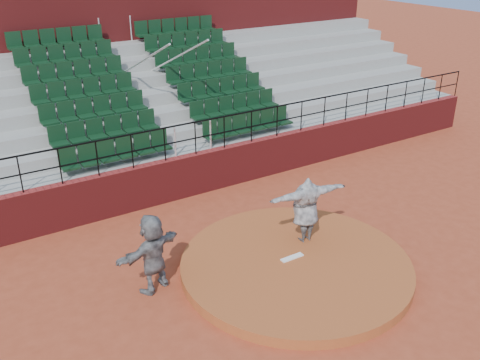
{
  "coord_description": "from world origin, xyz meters",
  "views": [
    {
      "loc": [
        -6.85,
        -8.38,
        7.32
      ],
      "look_at": [
        0.0,
        2.5,
        1.4
      ],
      "focal_mm": 40.0,
      "sensor_mm": 36.0,
      "label": 1
    }
  ],
  "objects": [
    {
      "name": "pitcher",
      "position": [
        0.78,
        0.67,
        1.12
      ],
      "size": [
        2.18,
        0.83,
        1.73
      ],
      "primitive_type": "imported",
      "rotation": [
        0.0,
        0.0,
        3.02
      ],
      "color": "black",
      "rests_on": "pitchers_mound"
    },
    {
      "name": "ground",
      "position": [
        0.0,
        0.0,
        0.0
      ],
      "size": [
        90.0,
        90.0,
        0.0
      ],
      "primitive_type": "plane",
      "color": "#9D3D23",
      "rests_on": "ground"
    },
    {
      "name": "pitching_rubber",
      "position": [
        0.0,
        0.15,
        0.27
      ],
      "size": [
        0.6,
        0.15,
        0.03
      ],
      "primitive_type": "cube",
      "color": "white",
      "rests_on": "pitchers_mound"
    },
    {
      "name": "boundary_wall",
      "position": [
        0.0,
        5.0,
        0.65
      ],
      "size": [
        24.0,
        0.3,
        1.3
      ],
      "primitive_type": "cube",
      "color": "maroon",
      "rests_on": "ground"
    },
    {
      "name": "pitchers_mound",
      "position": [
        0.0,
        0.0,
        0.12
      ],
      "size": [
        5.5,
        5.5,
        0.25
      ],
      "primitive_type": "cylinder",
      "color": "#A54E25",
      "rests_on": "ground"
    },
    {
      "name": "press_box_facade",
      "position": [
        0.0,
        12.6,
        3.55
      ],
      "size": [
        24.0,
        3.0,
        7.1
      ],
      "primitive_type": "cube",
      "color": "maroon",
      "rests_on": "ground"
    },
    {
      "name": "fielder",
      "position": [
        -3.14,
        1.12,
        0.93
      ],
      "size": [
        1.82,
        1.08,
        1.87
      ],
      "primitive_type": "imported",
      "rotation": [
        0.0,
        0.0,
        3.47
      ],
      "color": "black",
      "rests_on": "ground"
    },
    {
      "name": "seating_deck",
      "position": [
        0.0,
        8.65,
        1.44
      ],
      "size": [
        24.0,
        5.97,
        4.63
      ],
      "color": "gray",
      "rests_on": "ground"
    },
    {
      "name": "wall_railing",
      "position": [
        0.0,
        5.0,
        2.03
      ],
      "size": [
        24.04,
        0.05,
        1.03
      ],
      "color": "black",
      "rests_on": "boundary_wall"
    }
  ]
}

